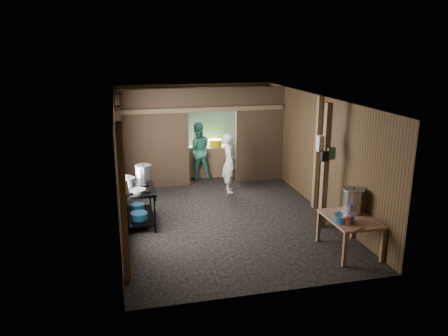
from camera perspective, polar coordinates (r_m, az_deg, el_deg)
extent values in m
cube|color=black|center=(10.24, -0.26, -5.64)|extent=(4.50, 7.00, 0.00)
cube|color=#4C4A47|center=(9.61, -0.28, 8.96)|extent=(4.50, 7.00, 0.00)
cube|color=#4C361B|center=(13.20, -3.73, 5.06)|extent=(4.50, 0.00, 2.60)
cube|color=#4C361B|center=(6.64, 6.64, -5.82)|extent=(4.50, 0.00, 2.60)
cube|color=#4C361B|center=(9.61, -13.46, 0.62)|extent=(0.00, 7.00, 2.60)
cube|color=#4C361B|center=(10.57, 11.70, 2.09)|extent=(0.00, 7.00, 2.60)
cube|color=#3F2B1B|center=(11.78, -9.03, 3.60)|extent=(1.85, 0.10, 2.60)
cube|color=#3F2B1B|center=(12.33, 4.56, 4.29)|extent=(1.35, 0.10, 2.60)
cube|color=#3F2B1B|center=(11.83, -1.53, 8.76)|extent=(1.30, 0.10, 0.60)
cube|color=#79B3AA|center=(13.15, -3.68, 4.80)|extent=(4.40, 0.06, 2.50)
cube|color=#846B4F|center=(12.92, -1.94, 0.87)|extent=(1.20, 0.50, 0.85)
cylinder|color=beige|center=(13.05, -2.61, 7.62)|extent=(0.20, 0.03, 0.20)
cube|color=#846B4F|center=(7.12, -12.75, -4.62)|extent=(0.10, 0.12, 2.60)
cube|color=#846B4F|center=(8.83, -12.97, -0.66)|extent=(0.10, 0.12, 2.60)
cube|color=#846B4F|center=(10.77, -13.13, 2.26)|extent=(0.10, 0.12, 2.60)
cube|color=#846B4F|center=(10.37, 11.81, 1.82)|extent=(0.10, 0.12, 2.60)
cube|color=#846B4F|center=(9.27, 12.81, 0.12)|extent=(0.12, 0.12, 2.60)
cube|color=#846B4F|center=(11.77, -2.67, 7.48)|extent=(4.40, 0.12, 0.12)
cylinder|color=gray|center=(9.91, -13.37, 3.18)|extent=(0.03, 0.34, 0.34)
cylinder|color=black|center=(10.33, -13.35, 3.10)|extent=(0.03, 0.30, 0.30)
cube|color=#846B4F|center=(7.56, -12.64, -2.61)|extent=(0.14, 0.80, 0.03)
cylinder|color=beige|center=(7.30, -12.62, -2.73)|extent=(0.07, 0.07, 0.10)
cylinder|color=#D4BB0B|center=(7.54, -12.66, -2.14)|extent=(0.08, 0.08, 0.10)
cylinder|color=#366841|center=(7.75, -12.70, -1.66)|extent=(0.06, 0.06, 0.10)
cube|color=beige|center=(9.20, 12.49, 3.11)|extent=(0.22, 0.15, 0.32)
cube|color=#366841|center=(9.17, 13.48, 1.85)|extent=(0.16, 0.12, 0.24)
cube|color=black|center=(9.11, 12.72, 1.48)|extent=(0.14, 0.10, 0.20)
cylinder|color=silver|center=(10.05, -12.18, -1.20)|extent=(0.20, 0.20, 0.10)
cylinder|color=navy|center=(9.56, -10.81, -6.04)|extent=(0.36, 0.36, 0.15)
cylinder|color=navy|center=(10.13, -10.98, -4.87)|extent=(0.29, 0.29, 0.12)
cylinder|color=navy|center=(8.25, 15.11, -6.22)|extent=(0.42, 0.42, 0.13)
cylinder|color=#F75265|center=(8.14, 15.43, -6.40)|extent=(0.17, 0.17, 0.16)
cube|color=silver|center=(7.98, 16.81, -7.56)|extent=(0.29, 0.13, 0.01)
cylinder|color=#D4BB0B|center=(12.83, -1.18, 3.21)|extent=(0.38, 0.38, 0.21)
cylinder|color=#952C0E|center=(12.73, -3.81, 2.89)|extent=(0.11, 0.11, 0.13)
imported|color=silver|center=(11.41, 0.69, 0.67)|extent=(0.42, 0.59, 1.54)
imported|color=teal|center=(12.56, -3.40, 2.24)|extent=(0.80, 0.62, 1.62)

